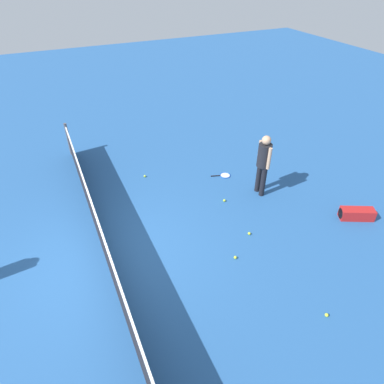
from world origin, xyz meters
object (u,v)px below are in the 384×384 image
at_px(tennis_ball_baseline, 235,257).
at_px(tennis_racket_near_player, 224,175).
at_px(player_near_side, 264,161).
at_px(tennis_ball_stray_left, 327,315).
at_px(tennis_ball_near_player, 145,176).
at_px(equipment_bag, 355,214).
at_px(tennis_ball_midcourt, 249,233).
at_px(tennis_ball_by_net, 224,200).

bearing_deg(tennis_ball_baseline, tennis_racket_near_player, -24.66).
xyz_separation_m(player_near_side, tennis_ball_stray_left, (-3.71, 1.02, -0.98)).
relative_size(tennis_racket_near_player, tennis_ball_baseline, 9.20).
relative_size(player_near_side, tennis_ball_near_player, 25.76).
distance_m(tennis_racket_near_player, equipment_bag, 3.61).
xyz_separation_m(tennis_ball_near_player, tennis_ball_baseline, (-3.84, -0.79, 0.00)).
distance_m(tennis_racket_near_player, tennis_ball_stray_left, 4.87).
height_order(tennis_ball_near_player, tennis_ball_stray_left, same).
bearing_deg(tennis_ball_baseline, tennis_ball_stray_left, -157.24).
bearing_deg(tennis_ball_near_player, equipment_bag, -133.33).
bearing_deg(tennis_racket_near_player, equipment_bag, -146.55).
bearing_deg(tennis_ball_baseline, tennis_ball_midcourt, -52.73).
bearing_deg(tennis_racket_near_player, tennis_ball_by_net, 151.28).
relative_size(tennis_racket_near_player, tennis_ball_near_player, 9.20).
distance_m(tennis_racket_near_player, tennis_ball_by_net, 1.25).
distance_m(tennis_ball_near_player, tennis_ball_by_net, 2.51).
xyz_separation_m(tennis_ball_near_player, equipment_bag, (-3.89, -4.13, 0.11)).
bearing_deg(tennis_racket_near_player, tennis_ball_baseline, 155.34).
relative_size(tennis_racket_near_player, tennis_ball_stray_left, 9.20).
relative_size(tennis_ball_stray_left, equipment_bag, 0.08).
xyz_separation_m(tennis_ball_near_player, tennis_ball_stray_left, (-5.73, -1.58, 0.00)).
bearing_deg(tennis_ball_by_net, player_near_side, -92.18).
relative_size(player_near_side, tennis_ball_midcourt, 25.76).
height_order(tennis_ball_near_player, tennis_ball_baseline, same).
bearing_deg(player_near_side, tennis_ball_by_net, 87.82).
distance_m(tennis_ball_near_player, tennis_ball_baseline, 3.92).
xyz_separation_m(tennis_ball_baseline, tennis_ball_stray_left, (-1.89, -0.79, 0.00)).
distance_m(tennis_ball_by_net, tennis_ball_stray_left, 3.75).
distance_m(tennis_ball_midcourt, equipment_bag, 2.73).
bearing_deg(tennis_ball_by_net, tennis_ball_stray_left, -179.48).
bearing_deg(player_near_side, equipment_bag, -140.76).
height_order(tennis_racket_near_player, tennis_ball_near_player, tennis_ball_near_player).
bearing_deg(tennis_ball_baseline, tennis_ball_near_player, 11.55).
height_order(player_near_side, equipment_bag, player_near_side).
bearing_deg(tennis_ball_near_player, tennis_ball_stray_left, -164.61).
distance_m(tennis_ball_midcourt, tennis_ball_baseline, 0.85).
height_order(tennis_ball_midcourt, equipment_bag, equipment_bag).
height_order(tennis_ball_near_player, equipment_bag, equipment_bag).
xyz_separation_m(player_near_side, tennis_ball_by_net, (0.04, 1.05, -0.98)).
xyz_separation_m(tennis_ball_by_net, tennis_ball_baseline, (-1.86, 0.76, 0.00)).
height_order(player_near_side, tennis_racket_near_player, player_near_side).
bearing_deg(tennis_ball_midcourt, equipment_bag, -101.96).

